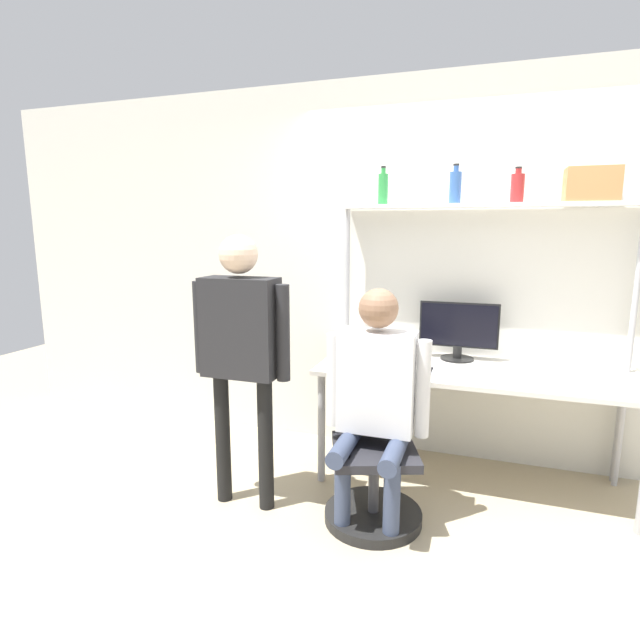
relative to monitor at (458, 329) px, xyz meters
The scene contains 14 objects.
ground_plane 1.16m from the monitor, 79.16° to the right, with size 12.00×12.00×0.00m, color tan.
wall_back 0.42m from the monitor, 55.81° to the left, with size 8.00×0.06×2.70m.
desk 0.38m from the monitor, 62.45° to the right, with size 1.97×0.74×0.77m.
shelf_unit 0.56m from the monitor, 10.63° to the left, with size 1.87×0.22×1.82m.
monitor is the anchor object (origin of this frame).
laptop 0.57m from the monitor, 142.47° to the right, with size 0.29×0.23×0.22m.
cell_phone 0.44m from the monitor, 113.51° to the right, with size 0.07×0.15×0.01m.
office_chair 1.17m from the monitor, 114.80° to the right, with size 0.59×0.59×0.90m.
person_seated 0.98m from the monitor, 112.98° to the right, with size 0.58×0.47×1.35m.
person_standing 1.50m from the monitor, 140.63° to the right, with size 0.61×0.22×1.63m.
bottle_green 1.10m from the monitor, behind, with size 0.07×0.07×0.26m.
bottle_blue 0.95m from the monitor, 161.99° to the left, with size 0.08×0.08×0.25m.
bottle_red 0.98m from the monitor, ahead, with size 0.08×0.08×0.22m.
storage_box 1.19m from the monitor, ahead, with size 0.30×0.20×0.20m.
Camera 1 is at (0.06, -2.85, 1.66)m, focal length 28.00 mm.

